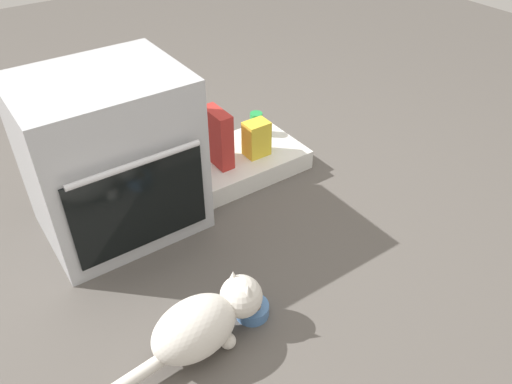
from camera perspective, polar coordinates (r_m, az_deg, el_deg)
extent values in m
plane|color=#56514C|center=(2.04, -7.13, -9.35)|extent=(8.00, 8.00, 0.00)
cube|color=#B7BABF|center=(2.14, -16.21, 3.91)|extent=(0.64, 0.51, 0.70)
cube|color=black|center=(1.98, -12.99, -1.58)|extent=(0.54, 0.01, 0.38)
cylinder|color=silver|center=(1.83, -13.52, 3.12)|extent=(0.51, 0.02, 0.02)
cube|color=white|center=(2.57, -1.55, 3.65)|extent=(0.60, 0.41, 0.10)
cylinder|color=#4C7AB7|center=(1.88, -0.44, -13.23)|extent=(0.12, 0.12, 0.05)
sphere|color=brown|center=(1.86, -0.44, -12.91)|extent=(0.07, 0.07, 0.07)
ellipsoid|color=silver|center=(1.72, -7.02, -15.17)|extent=(0.32, 0.23, 0.20)
sphere|color=silver|center=(1.78, -1.71, -11.80)|extent=(0.15, 0.15, 0.15)
cone|color=silver|center=(1.76, -2.60, -9.78)|extent=(0.05, 0.05, 0.07)
cone|color=silver|center=(1.71, -0.87, -11.37)|extent=(0.05, 0.05, 0.07)
cylinder|color=silver|center=(1.71, -14.56, -20.26)|extent=(0.26, 0.06, 0.05)
sphere|color=silver|center=(1.85, -5.35, -14.37)|extent=(0.06, 0.06, 0.06)
sphere|color=silver|center=(1.79, -3.22, -16.58)|extent=(0.06, 0.06, 0.06)
cube|color=#B72D28|center=(2.40, -4.36, 6.21)|extent=(0.07, 0.18, 0.28)
cylinder|color=green|center=(2.67, 0.02, 7.83)|extent=(0.07, 0.07, 0.12)
cube|color=yellow|center=(2.48, 0.06, 6.10)|extent=(0.12, 0.09, 0.18)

